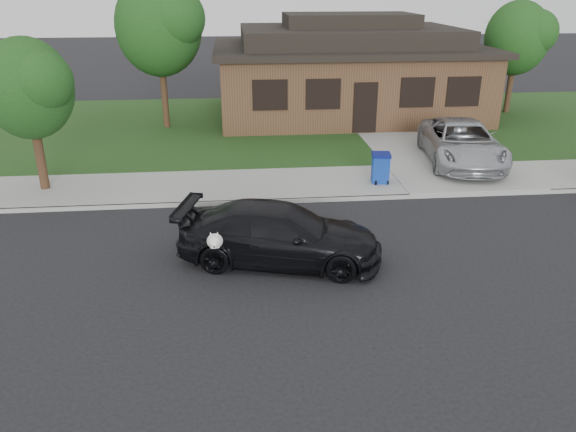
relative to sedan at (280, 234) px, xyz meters
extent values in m
plane|color=black|center=(0.55, 0.26, -0.69)|extent=(120.00, 120.00, 0.00)
cube|color=gray|center=(0.55, 5.26, -0.63)|extent=(60.00, 3.00, 0.12)
cube|color=gray|center=(0.55, 3.76, -0.63)|extent=(60.00, 0.12, 0.12)
cube|color=#193814|center=(0.55, 13.26, -0.63)|extent=(60.00, 13.00, 0.13)
cube|color=gray|center=(6.55, 10.26, -0.62)|extent=(4.50, 13.00, 0.14)
imported|color=black|center=(0.01, 0.00, 0.00)|extent=(5.07, 3.01, 1.38)
ellipsoid|color=white|center=(-1.46, -0.89, 0.32)|extent=(0.34, 0.40, 0.30)
sphere|color=white|center=(-1.46, -1.12, 0.42)|extent=(0.26, 0.26, 0.26)
cube|color=white|center=(-1.46, -1.25, 0.37)|extent=(0.09, 0.12, 0.08)
sphere|color=black|center=(-1.46, -1.31, 0.37)|extent=(0.04, 0.04, 0.04)
cone|color=white|center=(-1.53, -1.07, 0.55)|extent=(0.11, 0.11, 0.14)
cone|color=white|center=(-1.40, -1.07, 0.55)|extent=(0.11, 0.11, 0.14)
imported|color=#AEB0B5|center=(7.04, 6.78, 0.18)|extent=(3.17, 5.53, 1.45)
cube|color=navy|center=(3.67, 5.01, -0.14)|extent=(0.59, 0.59, 0.87)
cube|color=#081060|center=(3.67, 5.01, 0.35)|extent=(0.65, 0.65, 0.10)
cylinder|color=black|center=(3.48, 4.74, -0.50)|extent=(0.07, 0.14, 0.13)
cylinder|color=black|center=(3.87, 4.74, -0.50)|extent=(0.07, 0.14, 0.13)
cube|color=#422B1C|center=(4.55, 15.26, 0.94)|extent=(12.00, 8.00, 3.00)
cube|color=black|center=(4.55, 15.26, 2.56)|extent=(12.60, 8.60, 0.25)
cube|color=black|center=(4.55, 15.26, 3.09)|extent=(10.00, 6.50, 0.80)
cube|color=black|center=(4.55, 15.26, 3.79)|extent=(6.00, 3.50, 0.60)
cube|color=black|center=(4.55, 11.23, 0.54)|extent=(1.00, 0.06, 2.10)
cube|color=black|center=(0.55, 11.24, 1.14)|extent=(1.30, 0.05, 1.10)
cube|color=black|center=(2.75, 11.24, 1.14)|extent=(1.30, 0.05, 1.10)
cube|color=black|center=(6.75, 11.24, 1.14)|extent=(1.30, 0.05, 1.10)
cube|color=black|center=(8.75, 11.24, 1.14)|extent=(1.30, 0.05, 1.10)
cylinder|color=#332114|center=(-3.95, 13.26, 0.68)|extent=(0.28, 0.28, 2.48)
ellipsoid|color=#143811|center=(-3.95, 13.26, 3.71)|extent=(3.60, 3.60, 4.14)
sphere|color=#26591E|center=(-3.23, 12.72, 4.07)|extent=(2.52, 2.52, 2.52)
cylinder|color=#332114|center=(12.55, 14.76, 0.45)|extent=(0.28, 0.28, 2.03)
ellipsoid|color=#143811|center=(12.55, 14.76, 2.96)|extent=(3.00, 3.00, 3.45)
sphere|color=#26591E|center=(13.15, 14.31, 3.26)|extent=(2.10, 2.10, 2.10)
cylinder|color=#332114|center=(-6.95, 5.46, 0.33)|extent=(0.28, 0.28, 1.80)
ellipsoid|color=#143811|center=(-6.95, 5.46, 2.53)|extent=(2.60, 2.60, 2.99)
sphere|color=#26591E|center=(-6.43, 5.07, 2.79)|extent=(1.82, 1.82, 1.82)
camera|label=1|loc=(-0.96, -11.83, 5.42)|focal=35.00mm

